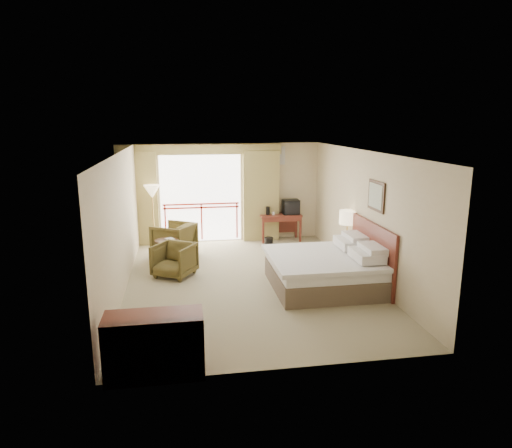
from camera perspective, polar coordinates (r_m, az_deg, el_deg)
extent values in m
plane|color=gray|center=(9.68, -0.96, -7.16)|extent=(7.00, 7.00, 0.00)
plane|color=white|center=(9.11, -1.02, 9.01)|extent=(7.00, 7.00, 0.00)
plane|color=beige|center=(12.71, -3.30, 3.98)|extent=(5.00, 0.00, 5.00)
plane|color=beige|center=(5.98, 3.96, -6.36)|extent=(5.00, 0.00, 5.00)
plane|color=beige|center=(9.28, -16.45, 0.12)|extent=(0.00, 7.00, 7.00)
plane|color=beige|center=(9.97, 13.38, 1.16)|extent=(0.00, 7.00, 7.00)
plane|color=white|center=(12.66, -6.89, 3.18)|extent=(2.40, 0.00, 2.40)
cube|color=red|center=(12.69, -6.86, 2.05)|extent=(2.09, 0.03, 0.04)
cube|color=red|center=(12.67, -6.87, 2.50)|extent=(2.09, 0.03, 0.04)
cube|color=red|center=(12.76, -11.25, 0.13)|extent=(0.04, 0.03, 1.00)
cube|color=red|center=(12.77, -6.81, 0.29)|extent=(0.04, 0.03, 1.00)
cube|color=red|center=(12.84, -2.40, 0.45)|extent=(0.04, 0.03, 1.00)
cube|color=olive|center=(12.56, -14.42, 3.02)|extent=(1.00, 0.26, 2.50)
cube|color=olive|center=(12.70, 0.60, 3.53)|extent=(1.00, 0.26, 2.50)
cube|color=olive|center=(12.41, -7.04, 9.26)|extent=(4.40, 0.22, 0.28)
cube|color=silver|center=(12.77, 2.52, 8.55)|extent=(0.50, 0.04, 0.50)
cube|color=brown|center=(9.37, 8.45, -6.68)|extent=(2.05, 2.00, 0.40)
cube|color=white|center=(9.28, 8.51, -4.93)|extent=(2.01, 1.96, 0.22)
cube|color=white|center=(9.22, 8.24, -4.18)|extent=(2.09, 2.06, 0.08)
cube|color=white|center=(9.03, 13.68, -3.80)|extent=(0.50, 0.75, 0.18)
cube|color=white|center=(9.83, 11.66, -2.33)|extent=(0.50, 0.75, 0.18)
cube|color=white|center=(9.05, 14.48, -3.02)|extent=(0.40, 0.70, 0.14)
cube|color=white|center=(9.85, 12.40, -1.62)|extent=(0.40, 0.70, 0.14)
cube|color=#5A1E17|center=(9.58, 14.31, -3.68)|extent=(0.06, 2.10, 1.30)
cube|color=black|center=(9.33, 14.81, 3.41)|extent=(0.03, 0.72, 0.60)
cube|color=silver|center=(9.32, 14.69, 3.41)|extent=(0.01, 0.60, 0.48)
cube|color=#5A1E17|center=(10.70, 11.27, -3.66)|extent=(0.48, 0.55, 0.63)
cylinder|color=tan|center=(10.65, 11.26, -1.74)|extent=(0.16, 0.16, 0.04)
cylinder|color=tan|center=(10.60, 11.31, -0.70)|extent=(0.03, 0.03, 0.40)
cylinder|color=#FFE5B2|center=(10.54, 11.38, 0.83)|extent=(0.38, 0.38, 0.31)
cube|color=black|center=(10.45, 11.39, -2.04)|extent=(0.19, 0.16, 0.08)
cube|color=#5A1E17|center=(12.71, 3.04, 1.12)|extent=(1.14, 0.55, 0.05)
cube|color=#5A1E17|center=(12.47, 0.90, -0.85)|extent=(0.06, 0.06, 0.71)
cube|color=#5A1E17|center=(12.69, 5.56, -0.67)|extent=(0.06, 0.06, 0.71)
cube|color=#5A1E17|center=(12.92, 0.52, -0.36)|extent=(0.06, 0.06, 0.71)
cube|color=#5A1E17|center=(13.14, 5.03, -0.19)|extent=(0.06, 0.06, 0.71)
cube|color=#5A1E17|center=(13.00, 2.80, 0.06)|extent=(1.05, 0.03, 0.52)
cube|color=#5A1E17|center=(12.49, 3.28, 0.55)|extent=(1.05, 0.03, 0.11)
cube|color=black|center=(12.74, 4.37, 2.14)|extent=(0.45, 0.35, 0.41)
cube|color=black|center=(12.57, 4.56, 2.00)|extent=(0.41, 0.02, 0.33)
cylinder|color=black|center=(12.62, 1.49, 1.67)|extent=(0.11, 0.11, 0.23)
cylinder|color=white|center=(12.61, 2.20, 1.33)|extent=(0.08, 0.08, 0.09)
cylinder|color=black|center=(12.07, 1.60, -2.35)|extent=(0.24, 0.24, 0.28)
imported|color=#453A19|center=(11.67, -10.13, -3.82)|extent=(1.23, 1.22, 0.82)
imported|color=#453A19|center=(10.14, -10.10, -6.40)|extent=(1.07, 1.08, 0.72)
cylinder|color=black|center=(10.75, -11.10, -2.08)|extent=(0.55, 0.55, 0.04)
cylinder|color=black|center=(10.83, -11.03, -3.54)|extent=(0.07, 0.07, 0.55)
cylinder|color=black|center=(10.91, -10.97, -4.93)|extent=(0.40, 0.40, 0.03)
imported|color=white|center=(10.74, -11.10, -1.97)|extent=(0.25, 0.27, 0.02)
cylinder|color=tan|center=(12.48, -12.53, -2.76)|extent=(0.27, 0.27, 0.03)
cylinder|color=tan|center=(12.31, -12.69, 0.43)|extent=(0.03, 0.03, 1.45)
cone|color=#FFE5B2|center=(12.17, -12.87, 3.98)|extent=(0.43, 0.43, 0.34)
cube|color=#5A1E17|center=(6.34, -12.56, -14.58)|extent=(1.28, 0.54, 0.86)
cube|color=black|center=(6.10, -12.69, -15.73)|extent=(1.18, 0.02, 0.75)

